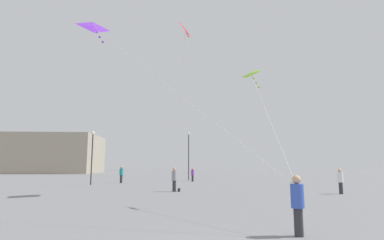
# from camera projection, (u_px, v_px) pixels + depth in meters

# --- Properties ---
(person_in_grey) EXTENTS (0.38, 0.38, 1.75)m
(person_in_grey) POSITION_uv_depth(u_px,v_px,m) (174.00, 178.00, 22.56)
(person_in_grey) COLOR #2D2D33
(person_in_grey) RESTS_ON ground_plane
(person_in_purple) EXTENTS (0.35, 0.35, 1.63)m
(person_in_purple) POSITION_uv_depth(u_px,v_px,m) (193.00, 174.00, 36.51)
(person_in_purple) COLOR #2D2D33
(person_in_purple) RESTS_ON ground_plane
(person_in_white) EXTENTS (0.36, 0.36, 1.67)m
(person_in_white) POSITION_uv_depth(u_px,v_px,m) (340.00, 180.00, 20.69)
(person_in_white) COLOR #2D2D33
(person_in_white) RESTS_ON ground_plane
(person_in_blue) EXTENTS (0.36, 0.36, 1.63)m
(person_in_blue) POSITION_uv_depth(u_px,v_px,m) (298.00, 202.00, 8.41)
(person_in_blue) COLOR #2D2D33
(person_in_blue) RESTS_ON ground_plane
(person_in_teal) EXTENTS (0.40, 0.40, 1.84)m
(person_in_teal) POSITION_uv_depth(u_px,v_px,m) (121.00, 174.00, 33.57)
(person_in_teal) COLOR #2D2D33
(person_in_teal) RESTS_ON ground_plane
(kite_lime_delta) EXTENTS (0.96, 6.47, 5.28)m
(kite_lime_delta) POSITION_uv_depth(u_px,v_px,m) (252.00, 76.00, 14.92)
(kite_lime_delta) COLOR #8CD12D
(kite_violet_delta) EXTENTS (7.73, 4.62, 6.89)m
(kite_violet_delta) POSITION_uv_depth(u_px,v_px,m) (97.00, 30.00, 13.28)
(kite_violet_delta) COLOR purple
(kite_crimson_delta) EXTENTS (1.47, 3.47, 10.54)m
(kite_crimson_delta) POSITION_uv_depth(u_px,v_px,m) (186.00, 31.00, 21.60)
(kite_crimson_delta) COLOR red
(building_left_hall) EXTENTS (28.22, 18.87, 9.42)m
(building_left_hall) POSITION_uv_depth(u_px,v_px,m) (42.00, 154.00, 77.27)
(building_left_hall) COLOR #A39984
(building_left_hall) RESTS_ON ground_plane
(lamppost_east) EXTENTS (0.36, 0.36, 6.23)m
(lamppost_east) POSITION_uv_depth(u_px,v_px,m) (189.00, 149.00, 40.30)
(lamppost_east) COLOR #2D2D30
(lamppost_east) RESTS_ON ground_plane
(lamppost_west) EXTENTS (0.36, 0.36, 5.29)m
(lamppost_west) POSITION_uv_depth(u_px,v_px,m) (92.00, 149.00, 30.59)
(lamppost_west) COLOR #2D2D30
(lamppost_west) RESTS_ON ground_plane
(handbag_beside_flyer) EXTENTS (0.18, 0.34, 0.24)m
(handbag_beside_flyer) POSITION_uv_depth(u_px,v_px,m) (179.00, 190.00, 22.54)
(handbag_beside_flyer) COLOR black
(handbag_beside_flyer) RESTS_ON ground_plane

